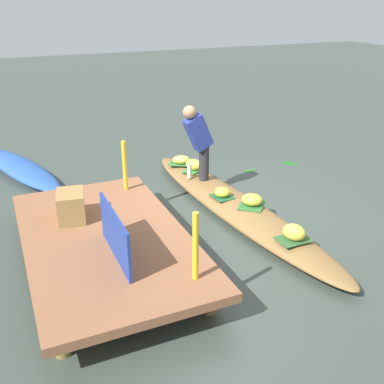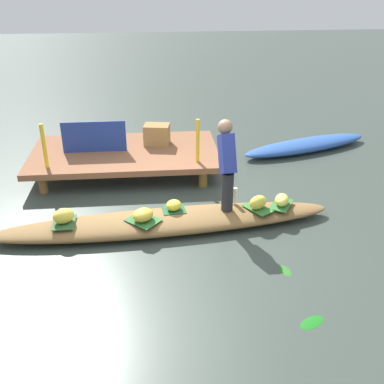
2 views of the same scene
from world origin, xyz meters
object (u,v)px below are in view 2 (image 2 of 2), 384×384
vendor_boat (164,222)px  produce_crate (157,134)px  water_bottle (235,195)px  banana_bunch_2 (63,216)px  banana_bunch_3 (143,215)px  moored_boat (306,145)px  market_banner (94,137)px  banana_bunch_1 (174,205)px  banana_bunch_0 (282,200)px  banana_bunch_4 (258,202)px  vendor_person (227,161)px

vendor_boat → produce_crate: 2.33m
vendor_boat → water_bottle: 1.07m
banana_bunch_2 → banana_bunch_3: (1.04, -0.04, -0.02)m
vendor_boat → moored_boat: (2.87, 2.69, -0.01)m
banana_bunch_2 → market_banner: 2.15m
vendor_boat → market_banner: (-1.09, 2.02, 0.54)m
banana_bunch_1 → banana_bunch_0: bearing=0.4°
vendor_boat → water_bottle: size_ratio=20.33×
vendor_boat → banana_bunch_4: (1.31, 0.05, 0.21)m
banana_bunch_3 → banana_bunch_4: size_ratio=1.01×
banana_bunch_0 → produce_crate: size_ratio=0.68×
banana_bunch_1 → market_banner: 2.29m
banana_bunch_0 → banana_bunch_1: bearing=-179.6°
banana_bunch_4 → vendor_boat: bearing=-177.7°
vendor_boat → banana_bunch_0: banana_bunch_0 is taller
vendor_boat → banana_bunch_4: size_ratio=16.23×
banana_bunch_4 → market_banner: (-2.40, 1.97, 0.33)m
banana_bunch_0 → vendor_person: (-0.80, 0.04, 0.61)m
vendor_boat → banana_bunch_2: bearing=179.3°
vendor_boat → moored_boat: bearing=38.5°
banana_bunch_1 → water_bottle: (0.88, 0.14, 0.04)m
vendor_person → banana_bunch_4: bearing=-15.2°
banana_bunch_1 → banana_bunch_4: banana_bunch_4 is taller
moored_boat → water_bottle: size_ratio=11.80×
banana_bunch_1 → banana_bunch_3: banana_bunch_3 is taller
vendor_boat → banana_bunch_3: 0.37m
vendor_boat → produce_crate: (-0.03, 2.29, 0.45)m
vendor_person → market_banner: bearing=136.7°
moored_boat → banana_bunch_2: bearing=-164.8°
banana_bunch_3 → banana_bunch_4: banana_bunch_4 is taller
moored_boat → banana_bunch_4: (-1.57, -2.63, 0.21)m
banana_bunch_0 → banana_bunch_3: size_ratio=1.02×
banana_bunch_0 → vendor_person: bearing=177.1°
vendor_boat → water_bottle: bearing=9.7°
vendor_boat → banana_bunch_3: bearing=-160.0°
vendor_boat → banana_bunch_4: banana_bunch_4 is taller
banana_bunch_3 → water_bottle: water_bottle is taller
vendor_boat → banana_bunch_1: bearing=36.0°
banana_bunch_4 → vendor_person: size_ratio=0.24×
banana_bunch_3 → produce_crate: bearing=84.0°
banana_bunch_0 → market_banner: (-2.76, 1.89, 0.35)m
banana_bunch_0 → banana_bunch_3: (-1.95, -0.26, 0.01)m
water_bottle → vendor_person: bearing=-149.5°
moored_boat → market_banner: bearing=171.3°
banana_bunch_2 → banana_bunch_4: size_ratio=0.97×
moored_boat → vendor_person: vendor_person is taller
banana_bunch_1 → banana_bunch_2: (-1.46, -0.21, 0.03)m
banana_bunch_1 → market_banner: (-1.23, 1.90, 0.35)m
banana_bunch_4 → banana_bunch_1: bearing=176.6°
banana_bunch_4 → banana_bunch_2: bearing=-176.9°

